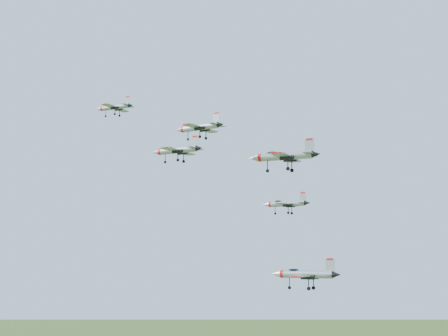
# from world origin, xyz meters

# --- Properties ---
(jet_lead) EXTENTS (10.68, 8.92, 2.86)m
(jet_lead) POSITION_xyz_m (-28.68, 7.09, 137.25)
(jet_lead) COLOR #949A9F
(jet_left_high) EXTENTS (12.54, 10.55, 3.37)m
(jet_left_high) POSITION_xyz_m (-8.22, -3.93, 124.00)
(jet_left_high) COLOR #949A9F
(jet_right_high) EXTENTS (10.45, 8.88, 2.84)m
(jet_right_high) POSITION_xyz_m (2.78, -21.08, 124.83)
(jet_right_high) COLOR #949A9F
(jet_left_low) EXTENTS (11.23, 9.43, 3.01)m
(jet_left_low) POSITION_xyz_m (12.28, 9.48, 113.29)
(jet_left_low) COLOR #949A9F
(jet_right_low) EXTENTS (13.71, 11.38, 3.66)m
(jet_right_low) POSITION_xyz_m (16.83, -14.81, 119.90)
(jet_right_low) COLOR #949A9F
(jet_trail) EXTENTS (14.01, 11.78, 3.76)m
(jet_trail) POSITION_xyz_m (18.88, -6.28, 98.59)
(jet_trail) COLOR #949A9F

